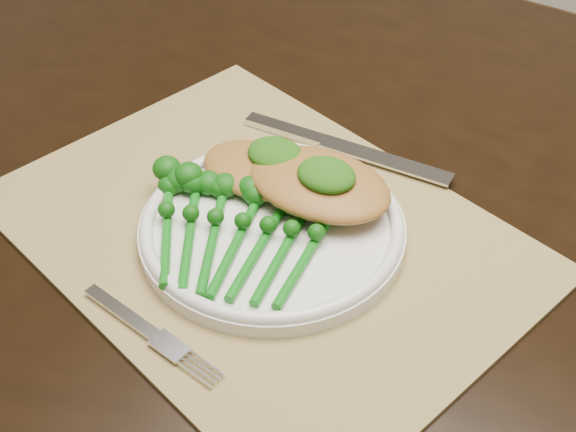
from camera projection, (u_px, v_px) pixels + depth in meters
The scene contains 10 objects.
dining_table at pixel (385, 406), 1.06m from camera, with size 1.60×0.90×0.75m.
placemat at pixel (261, 233), 0.76m from camera, with size 0.49×0.36×0.00m, color #967F4C.
dinner_plate at pixel (272, 227), 0.74m from camera, with size 0.25×0.25×0.02m.
knife at pixel (326, 142), 0.85m from camera, with size 0.24×0.04×0.01m.
fork at pixel (159, 339), 0.65m from camera, with size 0.15×0.03×0.00m.
chicken_fillet_left at pixel (260, 170), 0.78m from camera, with size 0.12×0.08×0.02m, color #A57030.
chicken_fillet_right at pixel (319, 183), 0.75m from camera, with size 0.14×0.10×0.03m, color #A57030.
pesto_dollop_left at pixel (275, 154), 0.78m from camera, with size 0.06×0.05×0.02m, color #144409.
pesto_dollop_right at pixel (327, 175), 0.74m from camera, with size 0.06×0.05×0.02m, color #144409.
broccolini_bundle at pixel (236, 243), 0.72m from camera, with size 0.20×0.21×0.04m.
Camera 1 is at (0.26, -0.55, 1.27)m, focal length 50.00 mm.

